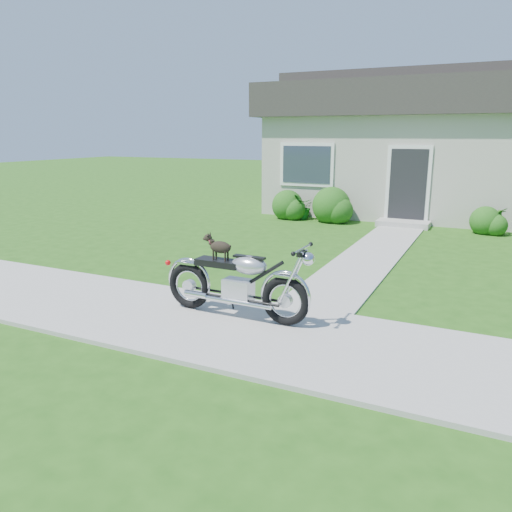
{
  "coord_description": "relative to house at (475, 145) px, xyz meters",
  "views": [
    {
      "loc": [
        0.72,
        -5.41,
        2.49
      ],
      "look_at": [
        -2.36,
        1.0,
        0.75
      ],
      "focal_mm": 35.0,
      "sensor_mm": 36.0,
      "label": 1
    }
  ],
  "objects": [
    {
      "name": "shrub_row",
      "position": [
        -0.72,
        -3.49,
        -1.75
      ],
      "size": [
        10.07,
        1.11,
        1.11
      ],
      "color": "#225616",
      "rests_on": "ground"
    },
    {
      "name": "potted_plant_left",
      "position": [
        -4.42,
        -3.44,
        -1.77
      ],
      "size": [
        0.8,
        0.86,
        0.77
      ],
      "primitive_type": "imported",
      "rotation": [
        0.0,
        0.0,
        5.06
      ],
      "color": "#165517",
      "rests_on": "ground"
    },
    {
      "name": "potted_plant_right",
      "position": [
        0.9,
        -3.44,
        -1.82
      ],
      "size": [
        0.5,
        0.5,
        0.68
      ],
      "primitive_type": "imported",
      "rotation": [
        0.0,
        0.0,
        4.31
      ],
      "color": "#2C621A",
      "rests_on": "ground"
    },
    {
      "name": "house",
      "position": [
        0.0,
        0.0,
        0.0
      ],
      "size": [
        12.6,
        7.03,
        4.5
      ],
      "color": "beige",
      "rests_on": "ground"
    },
    {
      "name": "ground",
      "position": [
        0.0,
        -11.99,
        -2.16
      ],
      "size": [
        80.0,
        80.0,
        0.0
      ],
      "primitive_type": "plane",
      "color": "#235114",
      "rests_on": "ground"
    },
    {
      "name": "motorcycle_with_dog",
      "position": [
        -2.31,
        -11.66,
        -1.62
      ],
      "size": [
        2.22,
        0.6,
        1.12
      ],
      "rotation": [
        0.0,
        0.0,
        -0.01
      ],
      "color": "black",
      "rests_on": "sidewalk"
    },
    {
      "name": "walkway",
      "position": [
        -1.5,
        -6.99,
        -2.14
      ],
      "size": [
        1.2,
        8.0,
        0.03
      ],
      "primitive_type": "cube",
      "color": "#9E9B93",
      "rests_on": "ground"
    },
    {
      "name": "sidewalk",
      "position": [
        0.0,
        -11.99,
        -2.14
      ],
      "size": [
        24.0,
        2.2,
        0.04
      ],
      "primitive_type": "cube",
      "color": "#9E9B93",
      "rests_on": "ground"
    }
  ]
}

